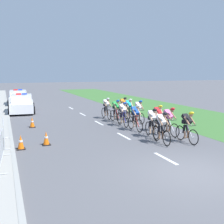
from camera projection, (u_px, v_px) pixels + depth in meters
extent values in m
plane|color=#56565B|center=(193.00, 173.00, 9.13)|extent=(160.00, 160.00, 0.00)
cube|color=#9E9E99|center=(8.00, 117.00, 19.99)|extent=(0.16, 60.00, 0.13)
cube|color=#3D7033|center=(161.00, 109.00, 24.71)|extent=(7.00, 60.00, 0.01)
cube|color=white|center=(165.00, 158.00, 10.65)|extent=(0.14, 1.60, 0.01)
cube|color=white|center=(124.00, 136.00, 14.33)|extent=(0.14, 1.60, 0.01)
cube|color=white|center=(99.00, 123.00, 18.01)|extent=(0.14, 1.60, 0.01)
cube|color=white|center=(82.00, 114.00, 21.68)|extent=(0.14, 1.60, 0.01)
cube|color=white|center=(71.00, 108.00, 25.36)|extent=(0.14, 1.60, 0.01)
torus|color=black|center=(167.00, 138.00, 12.39)|extent=(0.08, 0.73, 0.72)
cylinder|color=#99999E|center=(167.00, 138.00, 12.39)|extent=(0.06, 0.06, 0.06)
torus|color=black|center=(156.00, 133.00, 13.33)|extent=(0.08, 0.73, 0.72)
cylinder|color=#99999E|center=(156.00, 133.00, 13.33)|extent=(0.06, 0.06, 0.06)
cylinder|color=black|center=(162.00, 125.00, 12.74)|extent=(0.06, 0.55, 0.04)
cylinder|color=black|center=(164.00, 132.00, 12.62)|extent=(0.07, 0.48, 0.63)
cylinder|color=black|center=(160.00, 130.00, 12.97)|extent=(0.04, 0.04, 0.65)
cylinder|color=black|center=(166.00, 127.00, 12.41)|extent=(0.42, 0.05, 0.03)
cube|color=black|center=(160.00, 123.00, 12.92)|extent=(0.11, 0.22, 0.05)
cube|color=white|center=(161.00, 119.00, 12.77)|extent=(0.31, 0.56, 0.46)
cube|color=black|center=(160.00, 122.00, 12.90)|extent=(0.29, 0.21, 0.18)
cylinder|color=black|center=(162.00, 130.00, 12.94)|extent=(0.12, 0.23, 0.40)
cylinder|color=#9E7051|center=(163.00, 135.00, 12.90)|extent=(0.10, 0.16, 0.36)
cylinder|color=black|center=(159.00, 130.00, 12.88)|extent=(0.12, 0.17, 0.40)
cylinder|color=#9E7051|center=(159.00, 136.00, 12.84)|extent=(0.10, 0.13, 0.36)
cylinder|color=#9E7051|center=(167.00, 121.00, 12.63)|extent=(0.10, 0.40, 0.35)
cylinder|color=#9E7051|center=(160.00, 121.00, 12.53)|extent=(0.10, 0.40, 0.35)
sphere|color=#9E7051|center=(165.00, 115.00, 12.46)|extent=(0.19, 0.19, 0.19)
ellipsoid|color=black|center=(165.00, 114.00, 12.44)|extent=(0.25, 0.33, 0.24)
torus|color=black|center=(193.00, 137.00, 12.58)|extent=(0.05, 0.72, 0.72)
cylinder|color=#99999E|center=(193.00, 137.00, 12.58)|extent=(0.06, 0.06, 0.06)
torus|color=black|center=(180.00, 133.00, 13.49)|extent=(0.05, 0.72, 0.72)
cylinder|color=#99999E|center=(180.00, 133.00, 13.49)|extent=(0.06, 0.06, 0.06)
cylinder|color=silver|center=(188.00, 124.00, 12.91)|extent=(0.04, 0.55, 0.04)
cylinder|color=silver|center=(190.00, 131.00, 12.80)|extent=(0.05, 0.48, 0.63)
cylinder|color=silver|center=(185.00, 129.00, 13.14)|extent=(0.04, 0.04, 0.65)
cylinder|color=black|center=(192.00, 126.00, 12.59)|extent=(0.42, 0.03, 0.03)
cube|color=black|center=(185.00, 122.00, 13.09)|extent=(0.10, 0.22, 0.05)
cube|color=black|center=(187.00, 119.00, 12.94)|extent=(0.29, 0.55, 0.46)
cube|color=black|center=(185.00, 122.00, 13.07)|extent=(0.28, 0.20, 0.18)
cylinder|color=black|center=(187.00, 129.00, 13.11)|extent=(0.11, 0.22, 0.40)
cylinder|color=#9E7051|center=(188.00, 134.00, 13.07)|extent=(0.09, 0.15, 0.36)
cylinder|color=black|center=(184.00, 129.00, 13.04)|extent=(0.11, 0.17, 0.40)
cylinder|color=#9E7051|center=(185.00, 135.00, 13.01)|extent=(0.09, 0.12, 0.36)
cylinder|color=#9E7051|center=(192.00, 120.00, 12.81)|extent=(0.08, 0.40, 0.35)
cylinder|color=#9E7051|center=(187.00, 121.00, 12.69)|extent=(0.08, 0.40, 0.35)
sphere|color=#9E7051|center=(191.00, 115.00, 12.63)|extent=(0.19, 0.19, 0.19)
ellipsoid|color=yellow|center=(191.00, 113.00, 12.61)|extent=(0.23, 0.32, 0.24)
torus|color=black|center=(156.00, 132.00, 13.60)|extent=(0.13, 0.72, 0.72)
cylinder|color=#99999E|center=(156.00, 132.00, 13.60)|extent=(0.07, 0.07, 0.06)
torus|color=black|center=(148.00, 128.00, 14.55)|extent=(0.13, 0.72, 0.72)
cylinder|color=#99999E|center=(148.00, 128.00, 14.55)|extent=(0.07, 0.07, 0.06)
cylinder|color=black|center=(152.00, 120.00, 13.95)|extent=(0.10, 0.55, 0.04)
cylinder|color=black|center=(154.00, 127.00, 13.83)|extent=(0.09, 0.48, 0.63)
cylinder|color=black|center=(151.00, 125.00, 14.19)|extent=(0.04, 0.04, 0.65)
cylinder|color=black|center=(155.00, 122.00, 13.62)|extent=(0.42, 0.08, 0.03)
cube|color=black|center=(151.00, 119.00, 14.14)|extent=(0.12, 0.23, 0.05)
cube|color=white|center=(152.00, 115.00, 13.99)|extent=(0.34, 0.57, 0.46)
cube|color=black|center=(151.00, 118.00, 14.12)|extent=(0.30, 0.23, 0.18)
cylinder|color=black|center=(153.00, 125.00, 14.15)|extent=(0.13, 0.23, 0.40)
cylinder|color=tan|center=(153.00, 130.00, 14.11)|extent=(0.11, 0.16, 0.36)
cylinder|color=black|center=(150.00, 125.00, 14.10)|extent=(0.13, 0.18, 0.40)
cylinder|color=tan|center=(150.00, 130.00, 14.06)|extent=(0.10, 0.13, 0.36)
cylinder|color=tan|center=(157.00, 117.00, 13.83)|extent=(0.12, 0.41, 0.35)
cylinder|color=tan|center=(151.00, 117.00, 13.75)|extent=(0.12, 0.41, 0.35)
sphere|color=tan|center=(155.00, 111.00, 13.67)|extent=(0.19, 0.19, 0.19)
ellipsoid|color=black|center=(155.00, 110.00, 13.65)|extent=(0.26, 0.34, 0.24)
torus|color=black|center=(175.00, 130.00, 14.02)|extent=(0.12, 0.72, 0.72)
cylinder|color=#99999E|center=(175.00, 130.00, 14.02)|extent=(0.07, 0.07, 0.06)
torus|color=black|center=(162.00, 127.00, 14.90)|extent=(0.12, 0.72, 0.72)
cylinder|color=#99999E|center=(162.00, 127.00, 14.90)|extent=(0.07, 0.07, 0.06)
cylinder|color=white|center=(169.00, 119.00, 14.34)|extent=(0.10, 0.55, 0.04)
cylinder|color=white|center=(171.00, 125.00, 14.23)|extent=(0.09, 0.48, 0.63)
cylinder|color=white|center=(167.00, 124.00, 14.56)|extent=(0.04, 0.04, 0.65)
cylinder|color=black|center=(174.00, 120.00, 14.03)|extent=(0.42, 0.07, 0.03)
cube|color=black|center=(167.00, 117.00, 14.51)|extent=(0.12, 0.23, 0.05)
cube|color=pink|center=(168.00, 114.00, 14.37)|extent=(0.34, 0.57, 0.47)
cube|color=black|center=(167.00, 117.00, 14.49)|extent=(0.30, 0.23, 0.18)
cylinder|color=black|center=(169.00, 123.00, 14.54)|extent=(0.13, 0.23, 0.40)
cylinder|color=#9E7051|center=(169.00, 128.00, 14.51)|extent=(0.11, 0.16, 0.36)
cylinder|color=black|center=(166.00, 123.00, 14.46)|extent=(0.13, 0.18, 0.40)
cylinder|color=#9E7051|center=(167.00, 129.00, 14.43)|extent=(0.10, 0.13, 0.36)
cylinder|color=#9E7051|center=(173.00, 115.00, 14.26)|extent=(0.12, 0.41, 0.35)
cylinder|color=#9E7051|center=(169.00, 116.00, 14.11)|extent=(0.12, 0.41, 0.35)
sphere|color=#9E7051|center=(172.00, 110.00, 14.07)|extent=(0.19, 0.19, 0.19)
ellipsoid|color=red|center=(173.00, 109.00, 14.05)|extent=(0.26, 0.34, 0.24)
torus|color=black|center=(139.00, 126.00, 15.21)|extent=(0.08, 0.73, 0.72)
cylinder|color=#99999E|center=(139.00, 126.00, 15.21)|extent=(0.06, 0.06, 0.06)
torus|color=black|center=(131.00, 123.00, 16.11)|extent=(0.08, 0.73, 0.72)
cylinder|color=#99999E|center=(131.00, 123.00, 16.11)|extent=(0.06, 0.06, 0.06)
cylinder|color=#B21919|center=(136.00, 115.00, 15.54)|extent=(0.06, 0.55, 0.04)
cylinder|color=#B21919|center=(137.00, 121.00, 15.43)|extent=(0.06, 0.48, 0.63)
cylinder|color=#B21919|center=(134.00, 120.00, 15.76)|extent=(0.04, 0.04, 0.65)
cylinder|color=black|center=(139.00, 116.00, 15.23)|extent=(0.42, 0.05, 0.03)
cube|color=black|center=(134.00, 114.00, 15.71)|extent=(0.11, 0.22, 0.05)
cube|color=blue|center=(135.00, 111.00, 15.57)|extent=(0.31, 0.56, 0.45)
cube|color=black|center=(134.00, 113.00, 15.70)|extent=(0.29, 0.21, 0.18)
cylinder|color=black|center=(136.00, 119.00, 15.74)|extent=(0.12, 0.23, 0.40)
cylinder|color=tan|center=(136.00, 124.00, 15.71)|extent=(0.10, 0.16, 0.36)
cylinder|color=black|center=(133.00, 119.00, 15.67)|extent=(0.12, 0.17, 0.40)
cylinder|color=tan|center=(134.00, 124.00, 15.63)|extent=(0.10, 0.13, 0.36)
cylinder|color=tan|center=(139.00, 112.00, 15.45)|extent=(0.10, 0.40, 0.35)
cylinder|color=tan|center=(134.00, 112.00, 15.32)|extent=(0.10, 0.40, 0.35)
sphere|color=tan|center=(138.00, 107.00, 15.27)|extent=(0.19, 0.19, 0.19)
ellipsoid|color=white|center=(138.00, 106.00, 15.25)|extent=(0.25, 0.33, 0.24)
torus|color=black|center=(162.00, 127.00, 14.99)|extent=(0.12, 0.72, 0.72)
cylinder|color=#99999E|center=(162.00, 127.00, 14.99)|extent=(0.07, 0.07, 0.06)
torus|color=black|center=(154.00, 123.00, 15.94)|extent=(0.12, 0.72, 0.72)
cylinder|color=#99999E|center=(154.00, 123.00, 15.94)|extent=(0.07, 0.07, 0.06)
cylinder|color=silver|center=(158.00, 116.00, 15.34)|extent=(0.10, 0.55, 0.04)
cylinder|color=silver|center=(159.00, 122.00, 15.22)|extent=(0.09, 0.48, 0.63)
cylinder|color=silver|center=(157.00, 120.00, 15.57)|extent=(0.04, 0.04, 0.65)
cylinder|color=black|center=(161.00, 117.00, 15.01)|extent=(0.42, 0.07, 0.03)
cube|color=black|center=(157.00, 114.00, 15.52)|extent=(0.12, 0.23, 0.05)
cube|color=red|center=(158.00, 111.00, 15.38)|extent=(0.34, 0.58, 0.45)
cube|color=black|center=(157.00, 114.00, 15.51)|extent=(0.30, 0.23, 0.18)
cylinder|color=black|center=(159.00, 120.00, 15.54)|extent=(0.13, 0.23, 0.40)
cylinder|color=tan|center=(159.00, 125.00, 15.50)|extent=(0.11, 0.16, 0.36)
cylinder|color=black|center=(156.00, 120.00, 15.49)|extent=(0.13, 0.18, 0.40)
cylinder|color=tan|center=(156.00, 125.00, 15.45)|extent=(0.10, 0.13, 0.36)
cylinder|color=tan|center=(162.00, 113.00, 15.22)|extent=(0.12, 0.41, 0.35)
cylinder|color=tan|center=(157.00, 113.00, 15.14)|extent=(0.12, 0.41, 0.35)
sphere|color=tan|center=(160.00, 108.00, 15.05)|extent=(0.19, 0.19, 0.19)
ellipsoid|color=yellow|center=(160.00, 107.00, 15.04)|extent=(0.26, 0.34, 0.24)
torus|color=black|center=(126.00, 122.00, 16.52)|extent=(0.05, 0.72, 0.72)
cylinder|color=#99999E|center=(126.00, 122.00, 16.52)|extent=(0.06, 0.06, 0.06)
torus|color=black|center=(120.00, 119.00, 17.44)|extent=(0.05, 0.72, 0.72)
cylinder|color=#99999E|center=(120.00, 119.00, 17.44)|extent=(0.06, 0.06, 0.06)
cylinder|color=#1E1E99|center=(123.00, 112.00, 16.85)|extent=(0.04, 0.55, 0.04)
cylinder|color=#1E1E99|center=(124.00, 117.00, 16.74)|extent=(0.04, 0.48, 0.63)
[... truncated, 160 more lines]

